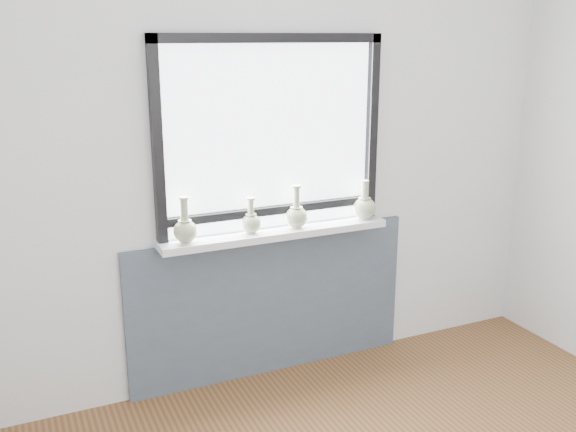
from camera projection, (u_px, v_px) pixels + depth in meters
name	position (u px, v px, depth m)	size (l,w,h in m)	color
back_wall	(269.00, 155.00, 3.53)	(3.60, 0.02, 2.60)	silver
apron_panel	(272.00, 303.00, 3.74)	(1.70, 0.03, 0.86)	#485567
windowsill	(276.00, 233.00, 3.56)	(1.32, 0.18, 0.04)	white
window	(271.00, 131.00, 3.46)	(1.30, 0.06, 1.05)	black
vase_a	(185.00, 229.00, 3.32)	(0.13, 0.13, 0.24)	#AAB58D
vase_b	(251.00, 222.00, 3.48)	(0.11, 0.11, 0.20)	#AAB58D
vase_c	(296.00, 215.00, 3.58)	(0.13, 0.13, 0.24)	#AAB58D
vase_d	(364.00, 206.00, 3.75)	(0.14, 0.14, 0.23)	#AAB58D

